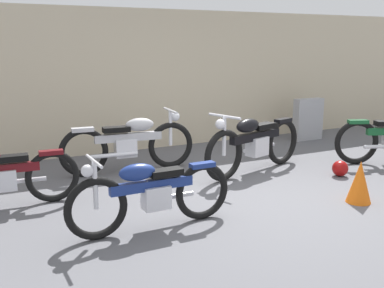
{
  "coord_description": "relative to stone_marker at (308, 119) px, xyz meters",
  "views": [
    {
      "loc": [
        -3.46,
        -4.85,
        2.01
      ],
      "look_at": [
        -0.47,
        1.1,
        0.55
      ],
      "focal_mm": 42.72,
      "sensor_mm": 36.0,
      "label": 1
    }
  ],
  "objects": [
    {
      "name": "ground_plane",
      "position": [
        -3.07,
        -2.63,
        -0.44
      ],
      "size": [
        40.0,
        40.0,
        0.0
      ],
      "primitive_type": "plane",
      "color": "#56565B"
    },
    {
      "name": "building_wall",
      "position": [
        -3.07,
        0.88,
        0.89
      ],
      "size": [
        18.0,
        0.3,
        2.66
      ],
      "primitive_type": "cube",
      "color": "beige",
      "rests_on": "ground_plane"
    },
    {
      "name": "stone_marker",
      "position": [
        0.0,
        0.0,
        0.0
      ],
      "size": [
        0.66,
        0.2,
        0.88
      ],
      "primitive_type": "cube",
      "rotation": [
        0.0,
        0.0,
        -0.0
      ],
      "color": "#9E9EA3",
      "rests_on": "ground_plane"
    },
    {
      "name": "helmet",
      "position": [
        -1.4,
        -2.4,
        -0.32
      ],
      "size": [
        0.25,
        0.25,
        0.25
      ],
      "primitive_type": "sphere",
      "color": "maroon",
      "rests_on": "ground_plane"
    },
    {
      "name": "traffic_cone",
      "position": [
        -2.07,
        -3.41,
        -0.17
      ],
      "size": [
        0.32,
        0.32,
        0.55
      ],
      "primitive_type": "cone",
      "color": "orange",
      "rests_on": "ground_plane"
    },
    {
      "name": "motorcycle_black",
      "position": [
        -2.47,
        -1.6,
        0.04
      ],
      "size": [
        2.17,
        0.86,
        1.0
      ],
      "rotation": [
        0.0,
        0.0,
        3.42
      ],
      "color": "black",
      "rests_on": "ground_plane"
    },
    {
      "name": "motorcycle_blue",
      "position": [
        -4.79,
        -3.02,
        -0.02
      ],
      "size": [
        1.93,
        0.54,
        0.87
      ],
      "rotation": [
        0.0,
        0.0,
        3.15
      ],
      "color": "black",
      "rests_on": "ground_plane"
    },
    {
      "name": "motorcycle_silver",
      "position": [
        -4.23,
        -0.7,
        0.03
      ],
      "size": [
        2.18,
        0.61,
        0.98
      ],
      "rotation": [
        0.0,
        0.0,
        -0.09
      ],
      "color": "black",
      "rests_on": "ground_plane"
    }
  ]
}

